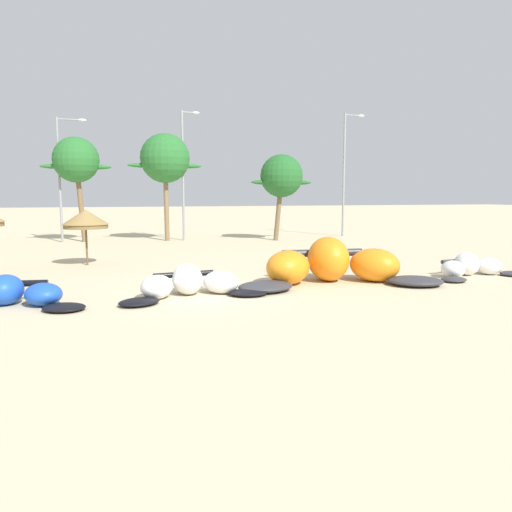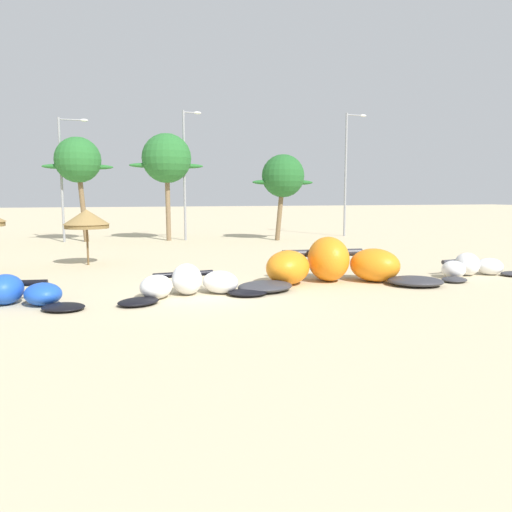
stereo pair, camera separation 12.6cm
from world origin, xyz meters
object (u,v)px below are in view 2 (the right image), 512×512
object	(u,v)px
kite_left	(2,295)
lamppost_east_center	(186,170)
kite_left_of_center	(189,284)
palm_center_right	(283,177)
palm_left_of_gap	(78,161)
palm_center_left	(167,159)
lamppost_west_center	(64,173)
beach_umbrella_middle	(86,219)
lamppost_east	(347,169)
kite_right_of_center	(472,268)
kite_center	(332,266)

from	to	relation	value
kite_left	lamppost_east_center	size ratio (longest dim) A/B	0.57
kite_left_of_center	lamppost_east_center	world-z (taller)	lamppost_east_center
palm_center_right	palm_left_of_gap	bearing A→B (deg)	168.56
palm_center_left	kite_left_of_center	bearing A→B (deg)	-94.68
lamppost_west_center	lamppost_east_center	distance (m)	8.83
kite_left	beach_umbrella_middle	xyz separation A→B (m)	(2.24, 8.93, 1.93)
beach_umbrella_middle	lamppost_east	distance (m)	23.79
kite_left	palm_center_right	world-z (taller)	palm_center_right
kite_right_of_center	lamppost_east_center	distance (m)	22.95
kite_center	palm_left_of_gap	xyz separation A→B (m)	(-10.45, 21.11, 5.26)
kite_center	lamppost_east_center	distance (m)	20.87
lamppost_east_center	kite_center	bearing A→B (deg)	-82.35
lamppost_east	kite_center	bearing A→B (deg)	-118.29
lamppost_east_center	kite_right_of_center	bearing A→B (deg)	-65.90
kite_left_of_center	kite_center	size ratio (longest dim) A/B	0.64
palm_left_of_gap	palm_center_left	bearing A→B (deg)	-7.81
kite_center	palm_center_left	xyz separation A→B (m)	(-4.11, 20.24, 5.46)
lamppost_east_center	lamppost_east	distance (m)	13.51
palm_center_right	palm_center_left	bearing A→B (deg)	165.92
beach_umbrella_middle	palm_left_of_gap	size ratio (longest dim) A/B	0.36
beach_umbrella_middle	lamppost_east	bearing A→B (deg)	30.56
kite_left_of_center	palm_left_of_gap	xyz separation A→B (m)	(-4.62, 22.02, 5.53)
beach_umbrella_middle	palm_center_right	world-z (taller)	palm_center_right
kite_left_of_center	lamppost_east	bearing A→B (deg)	51.57
lamppost_east_center	lamppost_east	size ratio (longest dim) A/B	0.96
kite_left	kite_left_of_center	xyz separation A→B (m)	(5.89, -0.06, 0.04)
beach_umbrella_middle	palm_center_left	xyz separation A→B (m)	(5.38, 12.16, 3.85)
kite_center	lamppost_east	xyz separation A→B (m)	(10.80, 20.06, 4.95)
kite_left_of_center	lamppost_east_center	size ratio (longest dim) A/B	0.55
palm_center_right	lamppost_east_center	world-z (taller)	lamppost_east_center
lamppost_east_center	kite_left_of_center	bearing A→B (deg)	-98.46
kite_left_of_center	kite_center	world-z (taller)	kite_center
kite_right_of_center	lamppost_west_center	distance (m)	28.41
kite_right_of_center	beach_umbrella_middle	bearing A→B (deg)	152.26
beach_umbrella_middle	palm_center_left	size ratio (longest dim) A/B	0.34
kite_center	lamppost_east_center	xyz separation A→B (m)	(-2.71, 20.15, 4.70)
kite_center	kite_left_of_center	bearing A→B (deg)	-171.21
kite_left	lamppost_east	distance (m)	31.18
lamppost_east	lamppost_east_center	bearing A→B (deg)	179.61
kite_center	palm_center_left	distance (m)	21.37
beach_umbrella_middle	palm_left_of_gap	bearing A→B (deg)	94.24
beach_umbrella_middle	palm_center_right	size ratio (longest dim) A/B	0.42
kite_left	kite_right_of_center	size ratio (longest dim) A/B	1.16
kite_right_of_center	palm_center_right	world-z (taller)	palm_center_right
lamppost_east_center	kite_left	bearing A→B (deg)	-113.24
kite_left	palm_center_left	distance (m)	23.15
kite_right_of_center	palm_center_right	xyz separation A→B (m)	(-2.03, 18.40, 4.48)
beach_umbrella_middle	lamppost_east	size ratio (longest dim) A/B	0.27
beach_umbrella_middle	kite_left_of_center	bearing A→B (deg)	-67.89
kite_left_of_center	lamppost_west_center	distance (m)	23.33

